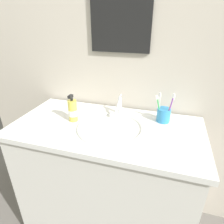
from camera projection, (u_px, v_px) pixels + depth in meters
ground_plane at (108, 222)px, 1.53m from camera, size 6.00×6.00×0.00m
tiled_wall_back at (121, 60)px, 1.29m from camera, size 2.33×0.04×2.40m
vanity_counter at (107, 180)px, 1.34m from camera, size 1.13×0.57×0.87m
sink_basin at (111, 134)px, 1.15m from camera, size 0.40×0.40×0.12m
faucet at (119, 106)px, 1.26m from camera, size 0.02×0.15×0.12m
toothbrush_cup at (163, 115)px, 1.19m from camera, size 0.08×0.08×0.09m
toothbrush_purple at (170, 107)px, 1.13m from camera, size 0.04×0.04×0.19m
toothbrush_white at (160, 104)px, 1.18m from camera, size 0.03×0.02×0.17m
toothbrush_yellow at (170, 107)px, 1.14m from camera, size 0.05×0.03×0.18m
toothbrush_green at (159, 107)px, 1.15m from camera, size 0.05×0.03×0.17m
soap_dispenser at (73, 111)px, 1.19m from camera, size 0.06×0.06×0.17m
wall_mirror at (121, 6)px, 1.13m from camera, size 0.38×0.02×0.53m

